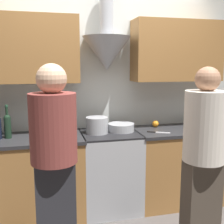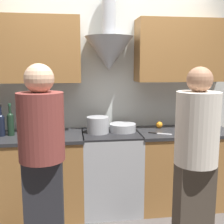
{
  "view_description": "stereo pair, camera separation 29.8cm",
  "coord_description": "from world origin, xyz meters",
  "px_view_note": "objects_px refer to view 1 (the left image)",
  "views": [
    {
      "loc": [
        -0.7,
        -2.62,
        1.64
      ],
      "look_at": [
        0.0,
        0.24,
        1.14
      ],
      "focal_mm": 45.0,
      "sensor_mm": 36.0,
      "label": 1
    },
    {
      "loc": [
        -0.41,
        -2.68,
        1.64
      ],
      "look_at": [
        0.0,
        0.24,
        1.14
      ],
      "focal_mm": 45.0,
      "sensor_mm": 36.0,
      "label": 2
    }
  ],
  "objects_px": {
    "stock_pot": "(97,125)",
    "orange_fruit": "(155,124)",
    "wine_bottle_5": "(8,125)",
    "mixing_bowl": "(121,127)",
    "stove_range": "(110,171)",
    "saucepan": "(195,123)",
    "person_foreground_left": "(55,166)",
    "person_foreground_right": "(203,158)"
  },
  "relations": [
    {
      "from": "stock_pot",
      "to": "saucepan",
      "type": "xyz_separation_m",
      "value": [
        1.23,
        0.05,
        -0.05
      ]
    },
    {
      "from": "stove_range",
      "to": "saucepan",
      "type": "bearing_deg",
      "value": 3.24
    },
    {
      "from": "wine_bottle_5",
      "to": "stock_pot",
      "type": "relative_size",
      "value": 1.42
    },
    {
      "from": "wine_bottle_5",
      "to": "person_foreground_right",
      "type": "xyz_separation_m",
      "value": [
        1.6,
        -1.06,
        -0.14
      ]
    },
    {
      "from": "mixing_bowl",
      "to": "person_foreground_left",
      "type": "bearing_deg",
      "value": -127.77
    },
    {
      "from": "stock_pot",
      "to": "person_foreground_left",
      "type": "distance_m",
      "value": 1.1
    },
    {
      "from": "stove_range",
      "to": "saucepan",
      "type": "xyz_separation_m",
      "value": [
        1.08,
        0.06,
        0.49
      ]
    },
    {
      "from": "saucepan",
      "to": "person_foreground_left",
      "type": "bearing_deg",
      "value": -149.2
    },
    {
      "from": "person_foreground_left",
      "to": "mixing_bowl",
      "type": "bearing_deg",
      "value": 52.23
    },
    {
      "from": "mixing_bowl",
      "to": "orange_fruit",
      "type": "relative_size",
      "value": 3.76
    },
    {
      "from": "wine_bottle_5",
      "to": "person_foreground_left",
      "type": "bearing_deg",
      "value": -66.58
    },
    {
      "from": "mixing_bowl",
      "to": "person_foreground_left",
      "type": "relative_size",
      "value": 0.18
    },
    {
      "from": "wine_bottle_5",
      "to": "person_foreground_left",
      "type": "xyz_separation_m",
      "value": [
        0.43,
        -0.99,
        -0.12
      ]
    },
    {
      "from": "stove_range",
      "to": "mixing_bowl",
      "type": "xyz_separation_m",
      "value": [
        0.14,
        0.05,
        0.49
      ]
    },
    {
      "from": "wine_bottle_5",
      "to": "mixing_bowl",
      "type": "bearing_deg",
      "value": 1.09
    },
    {
      "from": "orange_fruit",
      "to": "saucepan",
      "type": "xyz_separation_m",
      "value": [
        0.48,
        -0.09,
        0.0
      ]
    },
    {
      "from": "wine_bottle_5",
      "to": "mixing_bowl",
      "type": "distance_m",
      "value": 1.22
    },
    {
      "from": "wine_bottle_5",
      "to": "person_foreground_left",
      "type": "relative_size",
      "value": 0.21
    },
    {
      "from": "person_foreground_left",
      "to": "orange_fruit",
      "type": "bearing_deg",
      "value": 41.95
    },
    {
      "from": "stock_pot",
      "to": "person_foreground_right",
      "type": "distance_m",
      "value": 1.25
    },
    {
      "from": "stove_range",
      "to": "mixing_bowl",
      "type": "relative_size",
      "value": 3.01
    },
    {
      "from": "person_foreground_left",
      "to": "stock_pot",
      "type": "bearing_deg",
      "value": 63.07
    },
    {
      "from": "stove_range",
      "to": "person_foreground_right",
      "type": "bearing_deg",
      "value": -62.97
    },
    {
      "from": "mixing_bowl",
      "to": "person_foreground_left",
      "type": "xyz_separation_m",
      "value": [
        -0.79,
        -1.01,
        -0.02
      ]
    },
    {
      "from": "orange_fruit",
      "to": "wine_bottle_5",
      "type": "bearing_deg",
      "value": -175.51
    },
    {
      "from": "mixing_bowl",
      "to": "stove_range",
      "type": "bearing_deg",
      "value": -162.32
    },
    {
      "from": "stock_pot",
      "to": "orange_fruit",
      "type": "distance_m",
      "value": 0.76
    },
    {
      "from": "stove_range",
      "to": "person_foreground_left",
      "type": "relative_size",
      "value": 0.54
    },
    {
      "from": "orange_fruit",
      "to": "saucepan",
      "type": "distance_m",
      "value": 0.49
    },
    {
      "from": "stock_pot",
      "to": "orange_fruit",
      "type": "xyz_separation_m",
      "value": [
        0.75,
        0.14,
        -0.05
      ]
    },
    {
      "from": "mixing_bowl",
      "to": "person_foreground_right",
      "type": "height_order",
      "value": "person_foreground_right"
    },
    {
      "from": "stove_range",
      "to": "stock_pot",
      "type": "xyz_separation_m",
      "value": [
        -0.14,
        0.01,
        0.53
      ]
    },
    {
      "from": "wine_bottle_5",
      "to": "saucepan",
      "type": "relative_size",
      "value": 1.91
    },
    {
      "from": "saucepan",
      "to": "person_foreground_left",
      "type": "xyz_separation_m",
      "value": [
        -1.73,
        -1.03,
        -0.02
      ]
    },
    {
      "from": "saucepan",
      "to": "person_foreground_left",
      "type": "height_order",
      "value": "person_foreground_left"
    },
    {
      "from": "saucepan",
      "to": "person_foreground_right",
      "type": "distance_m",
      "value": 1.23
    },
    {
      "from": "saucepan",
      "to": "person_foreground_right",
      "type": "height_order",
      "value": "person_foreground_right"
    },
    {
      "from": "wine_bottle_5",
      "to": "orange_fruit",
      "type": "height_order",
      "value": "wine_bottle_5"
    },
    {
      "from": "stove_range",
      "to": "wine_bottle_5",
      "type": "bearing_deg",
      "value": 178.8
    },
    {
      "from": "orange_fruit",
      "to": "person_foreground_left",
      "type": "distance_m",
      "value": 1.68
    },
    {
      "from": "saucepan",
      "to": "mixing_bowl",
      "type": "bearing_deg",
      "value": -179.04
    },
    {
      "from": "wine_bottle_5",
      "to": "person_foreground_right",
      "type": "distance_m",
      "value": 1.92
    }
  ]
}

